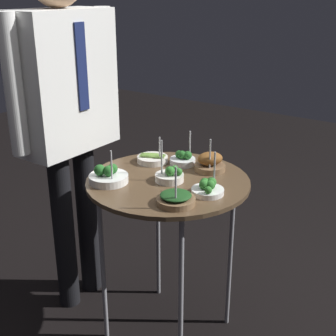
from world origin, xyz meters
The scene contains 10 objects.
ground_plane centered at (0.00, 0.00, 0.00)m, with size 8.00×8.00×0.00m, color black.
serving_cart centered at (0.00, 0.00, 0.71)m, with size 0.67×0.67×0.77m.
bowl_asparagus_back_left centered at (0.12, 0.17, 0.78)m, with size 0.14×0.14×0.12m.
bowl_broccoli_back_right centered at (-0.16, 0.18, 0.79)m, with size 0.16×0.16×0.15m.
bowl_roast_near_rim centered at (0.19, -0.09, 0.80)m, with size 0.14×0.13×0.15m.
bowl_broccoli_mid_left centered at (-0.01, -0.02, 0.79)m, with size 0.12×0.12×0.17m.
bowl_spinach_far_rim centered at (-0.17, -0.16, 0.79)m, with size 0.15×0.15×0.16m.
bowl_broccoli_mid_right centered at (0.18, 0.04, 0.79)m, with size 0.11×0.11×0.16m.
bowl_broccoli_center centered at (-0.03, -0.21, 0.79)m, with size 0.13×0.13×0.16m.
waiter_figure centered at (-0.04, 0.53, 1.04)m, with size 0.61×0.23×1.64m.
Camera 1 is at (-1.45, -1.02, 1.51)m, focal length 50.00 mm.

